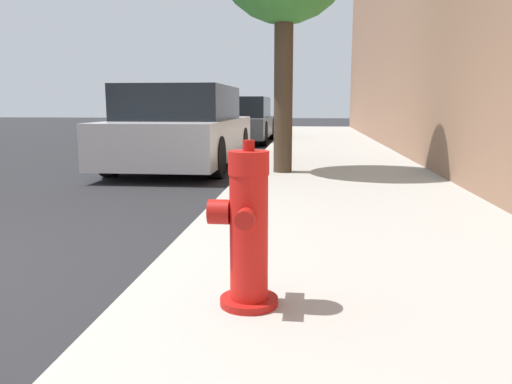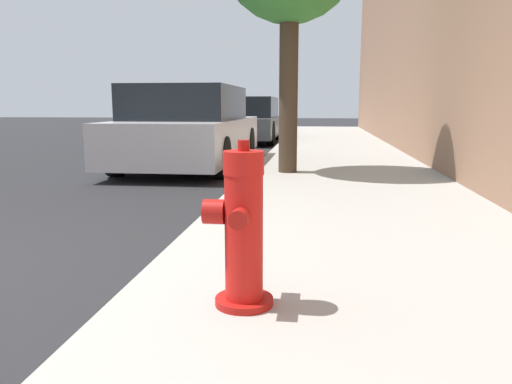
# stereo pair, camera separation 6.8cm
# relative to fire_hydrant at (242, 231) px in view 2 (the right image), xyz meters

# --- Properties ---
(sidewalk_slab) EXTENTS (2.71, 40.00, 0.15)m
(sidewalk_slab) POSITION_rel_fire_hydrant_xyz_m (0.70, 0.22, -0.44)
(sidewalk_slab) COLOR #A8A59E
(sidewalk_slab) RESTS_ON ground_plane
(fire_hydrant) EXTENTS (0.33, 0.35, 0.79)m
(fire_hydrant) POSITION_rel_fire_hydrant_xyz_m (0.00, 0.00, 0.00)
(fire_hydrant) COLOR #A91511
(fire_hydrant) RESTS_ON sidewalk_slab
(parked_car_near) EXTENTS (1.86, 4.59, 1.42)m
(parked_car_near) POSITION_rel_fire_hydrant_xyz_m (-1.93, 6.48, 0.17)
(parked_car_near) COLOR #B7B7BC
(parked_car_near) RESTS_ON ground_plane
(parked_car_mid) EXTENTS (1.83, 4.40, 1.32)m
(parked_car_mid) POSITION_rel_fire_hydrant_xyz_m (-1.76, 12.51, 0.13)
(parked_car_mid) COLOR #4C5156
(parked_car_mid) RESTS_ON ground_plane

